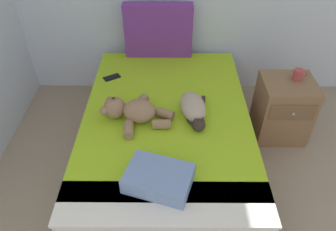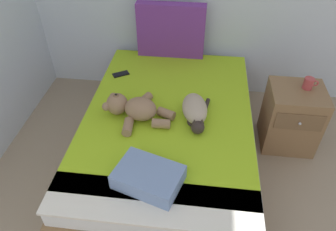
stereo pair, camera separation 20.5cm
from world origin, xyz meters
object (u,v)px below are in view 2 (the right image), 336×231
bed (168,135)px  cell_phone (121,74)px  patterned_cushion (171,31)px  mug (309,83)px  throw_pillow (148,177)px  cat (195,110)px  nightstand (291,117)px  teddy_bear (134,108)px

bed → cell_phone: 0.75m
patterned_cushion → mug: patterned_cushion is taller
bed → throw_pillow: (-0.04, -0.69, 0.30)m
cat → nightstand: 0.93m
nightstand → teddy_bear: bearing=-164.5°
throw_pillow → cat: bearing=69.3°
cat → teddy_bear: bearing=-175.3°
throw_pillow → nightstand: bearing=42.2°
mug → teddy_bear: bearing=-163.5°
teddy_bear → cell_phone: bearing=113.4°
patterned_cushion → teddy_bear: patterned_cushion is taller
mug → bed: bearing=-162.9°
patterned_cushion → teddy_bear: 1.01m
cell_phone → mug: bearing=-5.5°
teddy_bear → throw_pillow: (0.22, -0.63, -0.02)m
bed → cat: size_ratio=4.52×
cat → cell_phone: bearing=143.6°
teddy_bear → mug: 1.43m
bed → nightstand: (1.05, 0.30, 0.05)m
patterned_cushion → nightstand: 1.37m
teddy_bear → nightstand: size_ratio=0.99×
bed → cat: (0.21, -0.03, 0.31)m
throw_pillow → mug: size_ratio=3.33×
cell_phone → mug: mug is taller
cat → throw_pillow: 0.71m
teddy_bear → nightstand: 1.38m
cat → mug: 0.98m
cell_phone → bed: bearing=-44.7°
patterned_cushion → mug: 1.33m
mug → cat: bearing=-157.8°
bed → throw_pillow: 0.75m
patterned_cushion → teddy_bear: (-0.17, -0.98, -0.18)m
bed → mug: 1.23m
cat → teddy_bear: teddy_bear is taller
patterned_cushion → mug: (1.20, -0.57, -0.12)m
cat → cell_phone: (-0.71, 0.53, -0.07)m
patterned_cushion → throw_pillow: bearing=-88.4°
cat → mug: bearing=22.2°
teddy_bear → cell_phone: size_ratio=3.47×
cell_phone → mug: (1.62, -0.16, 0.14)m
nightstand → patterned_cushion: bearing=151.3°
patterned_cushion → teddy_bear: bearing=-100.1°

